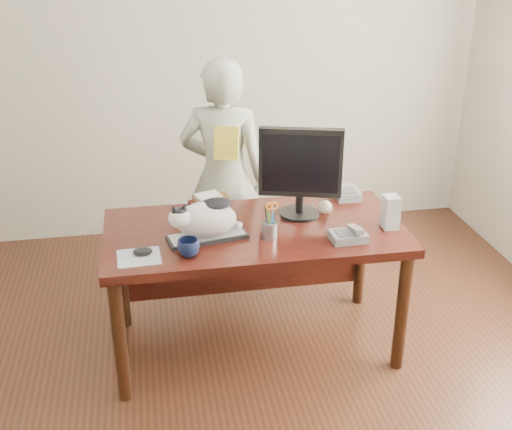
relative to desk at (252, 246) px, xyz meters
The scene contains 16 objects.
room 1.01m from the desk, 90.00° to the right, with size 4.50×4.50×4.50m.
desk is the anchor object (origin of this frame).
keyboard 0.35m from the desk, 148.75° to the right, with size 0.43×0.23×0.02m.
cat 0.42m from the desk, 149.22° to the right, with size 0.40×0.26×0.23m.
monitor 0.51m from the desk, ahead, with size 0.45×0.27×0.51m.
pen_cup 0.30m from the desk, 74.49° to the right, with size 0.09×0.09×0.20m.
mousepad 0.70m from the desk, 153.44° to the right, with size 0.22×0.20×0.00m.
mouse 0.68m from the desk, 154.21° to the right, with size 0.10×0.07×0.04m.
coffee_mug 0.53m from the desk, 138.68° to the right, with size 0.11×0.11×0.09m, color black.
phone 0.57m from the desk, 33.80° to the right, with size 0.18×0.16×0.08m.
speaker 0.78m from the desk, 15.27° to the right, with size 0.08×0.09×0.18m.
baseball 0.47m from the desk, ahead, with size 0.08×0.08×0.08m.
book_stack 0.36m from the desk, 130.44° to the left, with size 0.25×0.21×0.08m.
calculator 0.68m from the desk, 22.10° to the left, with size 0.14×0.19×0.06m.
person 0.68m from the desk, 95.96° to the left, with size 0.56×0.37×1.54m, color beige.
held_book 0.66m from the desk, 98.04° to the left, with size 0.17×0.13×0.20m.
Camera 1 is at (-0.54, -2.45, 2.24)m, focal length 45.00 mm.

